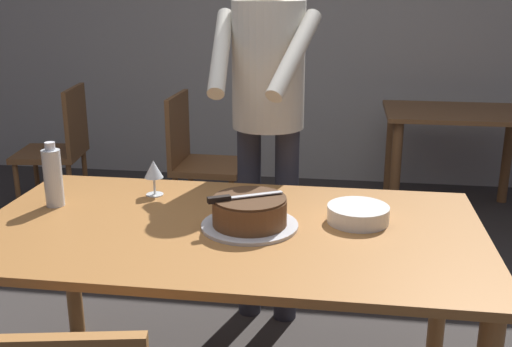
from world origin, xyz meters
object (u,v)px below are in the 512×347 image
Objects in this scene: main_dining_table at (229,251)px; background_chair_1 at (60,145)px; cake_on_platter at (250,213)px; person_cutting_cake at (268,100)px; wine_glass_near at (154,170)px; background_chair_0 at (198,157)px; water_bottle at (53,177)px; cake_knife at (230,198)px; plate_stack at (358,214)px; background_table at (457,134)px.

main_dining_table is 1.97× the size of background_chair_1.
person_cutting_cake is at bearing 92.27° from cake_on_platter.
main_dining_table is 0.50m from wine_glass_near.
background_chair_0 reaches higher than wine_glass_near.
background_chair_1 is at bearing 115.87° from water_bottle.
cake_knife is (0.01, -0.03, 0.21)m from main_dining_table.
background_chair_0 is at bearing 97.28° from wine_glass_near.
background_chair_0 is at bearing 118.95° from person_cutting_cake.
plate_stack is 1.15m from water_bottle.
wine_glass_near is at bearing -126.77° from background_table.
main_dining_table is 0.74m from water_bottle.
plate_stack is at bearing -59.12° from background_chair_0.
wine_glass_near reaches higher than cake_knife.
cake_on_platter is at bearing 28.37° from cake_knife.
background_chair_0 is at bearing -8.79° from background_chair_1.
water_bottle is (-0.70, 0.11, 0.21)m from main_dining_table.
main_dining_table is at bearing -50.69° from background_chair_1.
water_bottle is at bearing -130.10° from background_table.
wine_glass_near is at bearing 27.08° from water_bottle.
cake_on_platter is 1.55× the size of plate_stack.
background_chair_0 is at bearing 107.19° from main_dining_table.
background_chair_1 reaches higher than wine_glass_near.
background_chair_1 is (-1.66, 1.93, -0.31)m from cake_on_platter.
plate_stack is 2.35m from background_table.
water_bottle is 0.28× the size of background_chair_0.
plate_stack is at bearing -0.25° from water_bottle.
background_chair_1 is (-1.22, 1.65, -0.36)m from wine_glass_near.
background_chair_0 is (0.15, 1.66, -0.37)m from water_bottle.
wine_glass_near is 0.14× the size of background_table.
background_chair_1 reaches higher than cake_on_platter.
main_dining_table is 0.16m from cake_on_platter.
cake_knife is 1.13× the size of plate_stack.
person_cutting_cake is (-0.40, 0.59, 0.30)m from plate_stack.
person_cutting_cake reaches higher than background_table.
cake_on_platter is 0.20× the size of person_cutting_cake.
cake_knife reaches higher than main_dining_table.
main_dining_table is 7.09× the size of water_bottle.
main_dining_table is 7.15× the size of cake_knife.
person_cutting_cake is at bearing 124.20° from plate_stack.
person_cutting_cake is at bearing -37.20° from background_chair_1.
background_table is (1.16, 2.36, -0.29)m from cake_knife.
cake_on_platter is 0.75m from person_cutting_cake.
wine_glass_near is (-0.43, 0.28, 0.05)m from cake_on_platter.
background_chair_0 is at bearing -162.08° from background_table.
wine_glass_near reaches higher than main_dining_table.
person_cutting_cake reaches higher than background_chair_0.
plate_stack is 2.75m from background_chair_1.
wine_glass_near is at bearing 139.48° from cake_knife.
water_bottle is 2.06m from background_chair_1.
background_table is 2.78m from background_chair_1.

